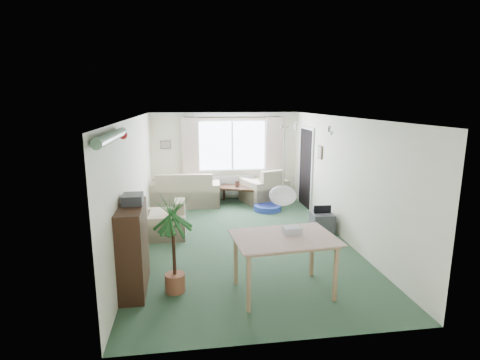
{
  "coord_description": "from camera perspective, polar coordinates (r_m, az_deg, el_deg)",
  "views": [
    {
      "loc": [
        -1.03,
        -6.95,
        2.7
      ],
      "look_at": [
        0.0,
        0.3,
        1.15
      ],
      "focal_mm": 28.0,
      "sensor_mm": 36.0,
      "label": 1
    }
  ],
  "objects": [
    {
      "name": "ground",
      "position": [
        7.52,
        0.33,
        -9.08
      ],
      "size": [
        6.5,
        6.5,
        0.0
      ],
      "primitive_type": "plane",
      "color": "#2B4831"
    },
    {
      "name": "window",
      "position": [
        10.32,
        -1.2,
        5.28
      ],
      "size": [
        1.8,
        0.03,
        1.3
      ],
      "primitive_type": "cube",
      "color": "white"
    },
    {
      "name": "curtain_rod",
      "position": [
        10.18,
        -1.16,
        9.54
      ],
      "size": [
        2.6,
        0.03,
        0.03
      ],
      "primitive_type": "cube",
      "color": "black"
    },
    {
      "name": "curtain_left",
      "position": [
        10.18,
        -7.58,
        3.78
      ],
      "size": [
        0.45,
        0.08,
        2.0
      ],
      "primitive_type": "cube",
      "color": "beige"
    },
    {
      "name": "curtain_right",
      "position": [
        10.45,
        5.16,
        4.05
      ],
      "size": [
        0.45,
        0.08,
        2.0
      ],
      "primitive_type": "cube",
      "color": "beige"
    },
    {
      "name": "radiator",
      "position": [
        10.47,
        -1.14,
        -0.74
      ],
      "size": [
        1.2,
        0.1,
        0.55
      ],
      "primitive_type": "cube",
      "color": "white"
    },
    {
      "name": "doorway",
      "position": [
        9.78,
        10.0,
        1.76
      ],
      "size": [
        0.03,
        0.95,
        2.0
      ],
      "primitive_type": "cube",
      "color": "black"
    },
    {
      "name": "pendant_lamp",
      "position": [
        4.96,
        6.54,
        -2.37
      ],
      "size": [
        0.36,
        0.36,
        0.36
      ],
      "primitive_type": "sphere",
      "color": "white"
    },
    {
      "name": "tinsel_garland",
      "position": [
        4.75,
        -18.97,
        6.24
      ],
      "size": [
        1.6,
        1.6,
        0.12
      ],
      "primitive_type": "cylinder",
      "color": "#196626"
    },
    {
      "name": "bauble_cluster_a",
      "position": [
        8.2,
        8.53,
        8.47
      ],
      "size": [
        0.2,
        0.2,
        0.2
      ],
      "primitive_type": "sphere",
      "color": "silver"
    },
    {
      "name": "bauble_cluster_b",
      "position": [
        7.16,
        13.6,
        7.79
      ],
      "size": [
        0.2,
        0.2,
        0.2
      ],
      "primitive_type": "sphere",
      "color": "silver"
    },
    {
      "name": "wall_picture_back",
      "position": [
        10.26,
        -11.27,
        5.29
      ],
      "size": [
        0.28,
        0.03,
        0.22
      ],
      "primitive_type": "cube",
      "color": "brown"
    },
    {
      "name": "wall_picture_right",
      "position": [
        8.76,
        12.11,
        4.15
      ],
      "size": [
        0.03,
        0.24,
        0.3
      ],
      "primitive_type": "cube",
      "color": "brown"
    },
    {
      "name": "sofa",
      "position": [
        9.95,
        -8.28,
        -1.25
      ],
      "size": [
        1.85,
        1.07,
        0.89
      ],
      "primitive_type": "cube",
      "rotation": [
        0.0,
        0.0,
        3.07
      ],
      "color": "beige",
      "rests_on": "ground"
    },
    {
      "name": "armchair_corner",
      "position": [
        10.13,
        3.68,
        -0.81
      ],
      "size": [
        1.31,
        1.28,
        0.93
      ],
      "primitive_type": "cube",
      "rotation": [
        0.0,
        0.0,
        3.49
      ],
      "color": "beige",
      "rests_on": "ground"
    },
    {
      "name": "armchair_left",
      "position": [
        7.76,
        -11.24,
        -5.79
      ],
      "size": [
        0.78,
        0.82,
        0.73
      ],
      "primitive_type": "cube",
      "rotation": [
        0.0,
        0.0,
        -1.58
      ],
      "color": "beige",
      "rests_on": "ground"
    },
    {
      "name": "coffee_table",
      "position": [
        10.0,
        -0.24,
        -2.32
      ],
      "size": [
        1.17,
        0.91,
        0.47
      ],
      "primitive_type": "cube",
      "rotation": [
        0.0,
        0.0,
        -0.38
      ],
      "color": "black",
      "rests_on": "ground"
    },
    {
      "name": "photo_frame",
      "position": [
        9.9,
        -0.4,
        -0.61
      ],
      "size": [
        0.12,
        0.05,
        0.16
      ],
      "primitive_type": "cube",
      "rotation": [
        0.0,
        0.0,
        0.26
      ],
      "color": "brown",
      "rests_on": "coffee_table"
    },
    {
      "name": "bookshelf",
      "position": [
        5.66,
        -15.98,
        -9.98
      ],
      "size": [
        0.37,
        1.04,
        1.26
      ],
      "primitive_type": "cube",
      "rotation": [
        0.0,
        0.0,
        0.02
      ],
      "color": "black",
      "rests_on": "ground"
    },
    {
      "name": "hifi_box",
      "position": [
        5.54,
        -16.03,
        -2.81
      ],
      "size": [
        0.29,
        0.36,
        0.14
      ],
      "primitive_type": "cube",
      "rotation": [
        0.0,
        0.0,
        0.03
      ],
      "color": "#38383D",
      "rests_on": "bookshelf"
    },
    {
      "name": "houseplant",
      "position": [
        5.43,
        -10.08,
        -9.6
      ],
      "size": [
        0.68,
        0.68,
        1.45
      ],
      "primitive_type": "cylinder",
      "rotation": [
        0.0,
        0.0,
        -0.1
      ],
      "color": "#1C5220",
      "rests_on": "ground"
    },
    {
      "name": "dining_table",
      "position": [
        5.48,
        6.63,
        -12.8
      ],
      "size": [
        1.39,
        0.99,
        0.82
      ],
      "primitive_type": "cube",
      "rotation": [
        0.0,
        0.0,
        0.09
      ],
      "color": "tan",
      "rests_on": "ground"
    },
    {
      "name": "gift_box",
      "position": [
        5.43,
        7.93,
        -7.7
      ],
      "size": [
        0.26,
        0.2,
        0.12
      ],
      "primitive_type": "cube",
      "rotation": [
        0.0,
        0.0,
        0.09
      ],
      "color": "silver",
      "rests_on": "dining_table"
    },
    {
      "name": "tv_cube",
      "position": [
        8.01,
        12.35,
        -6.41
      ],
      "size": [
        0.45,
        0.49,
        0.43
      ],
      "primitive_type": "cube",
      "rotation": [
        0.0,
        0.0,
        -0.05
      ],
      "color": "#3D3C41",
      "rests_on": "ground"
    },
    {
      "name": "pet_bed",
      "position": [
        9.46,
        4.21,
        -4.23
      ],
      "size": [
        0.9,
        0.9,
        0.14
      ],
      "primitive_type": "cylinder",
      "rotation": [
        0.0,
        0.0,
        -0.38
      ],
      "color": "navy",
      "rests_on": "ground"
    }
  ]
}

